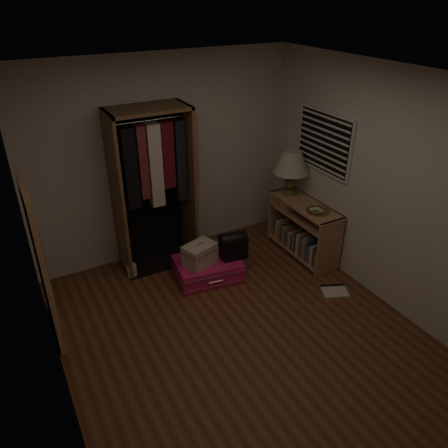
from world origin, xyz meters
The scene contains 13 objects.
ground centered at (0.00, 0.00, 0.00)m, with size 4.00×4.00×0.00m, color #542D18.
room_walls centered at (0.08, 0.04, 1.50)m, with size 3.52×4.02×2.60m.
console_bookshelf centered at (1.54, 1.03, 0.39)m, with size 0.42×1.12×0.75m.
open_wardrobe centered at (-0.22, 1.77, 1.22)m, with size 1.06×0.50×2.05m.
floor_mirror centered at (-1.70, 1.00, 0.85)m, with size 0.06×0.80×1.70m.
pink_suitcase centered at (0.16, 1.10, 0.12)m, with size 0.89×0.70×0.25m.
train_case centered at (0.04, 1.09, 0.38)m, with size 0.45×0.38×0.28m.
black_bag centered at (0.47, 1.03, 0.43)m, with size 0.35×0.25×0.35m.
table_lamp centered at (1.54, 1.37, 1.19)m, with size 0.54×0.54×0.60m.
brass_tray centered at (1.54, 0.76, 0.76)m, with size 0.32×0.32×0.02m.
ceramic_bowl centered at (1.49, 0.74, 0.77)m, with size 0.16×0.16×0.04m, color #9DBD9F.
white_jug centered at (-0.68, 1.57, 0.09)m, with size 0.12×0.12×0.21m.
floor_book centered at (1.36, 0.11, 0.01)m, with size 0.38×0.34×0.03m.
Camera 1 is at (-1.83, -2.96, 3.25)m, focal length 35.00 mm.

